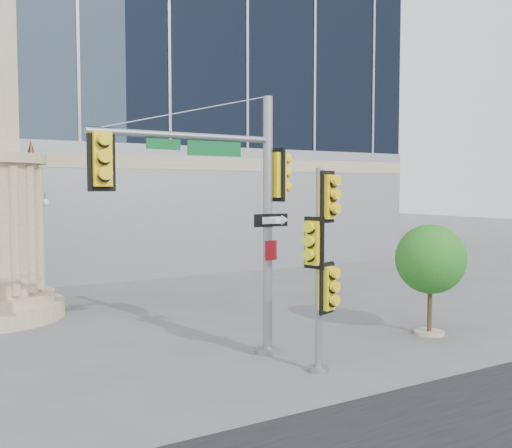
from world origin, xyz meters
TOP-DOWN VIEW (x-y plane):
  - ground at (0.00, 0.00)m, footprint 120.00×120.00m
  - main_signal_pole at (-1.62, 1.46)m, footprint 4.86×0.60m
  - secondary_signal_pole at (-0.28, -0.40)m, footprint 0.84×0.60m
  - street_tree at (4.37, 0.78)m, footprint 1.97×1.92m

SIDE VIEW (x-z plane):
  - ground at x=0.00m, z-range 0.00..0.00m
  - street_tree at x=4.37m, z-range 0.48..3.55m
  - secondary_signal_pole at x=-0.28m, z-range 0.39..4.89m
  - main_signal_pole at x=-1.62m, z-range 0.75..7.00m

